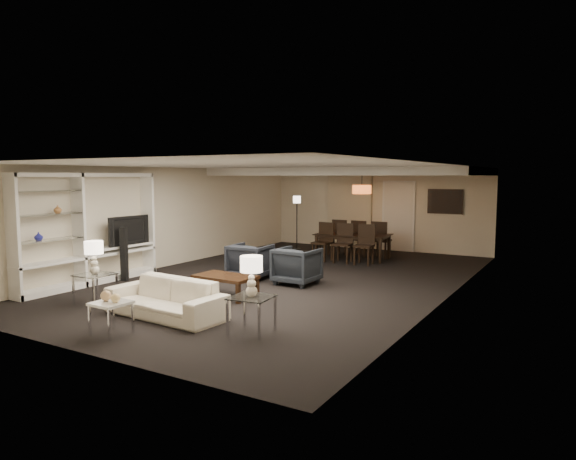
{
  "coord_description": "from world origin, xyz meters",
  "views": [
    {
      "loc": [
        5.7,
        -9.71,
        2.28
      ],
      "look_at": [
        0.0,
        0.0,
        1.1
      ],
      "focal_mm": 32.0,
      "sensor_mm": 36.0,
      "label": 1
    }
  ],
  "objects_px": {
    "pendant_light": "(362,189)",
    "vase_blue": "(39,236)",
    "armchair_left": "(250,261)",
    "chair_nr": "(364,245)",
    "armchair_right": "(297,266)",
    "television": "(126,230)",
    "vase_amber": "(58,209)",
    "chair_fm": "(361,238)",
    "chair_nl": "(322,242)",
    "chair_fl": "(342,237)",
    "table_lamp_left": "(94,258)",
    "chair_nm": "(343,243)",
    "floor_speaker": "(124,254)",
    "chair_fr": "(381,240)",
    "dining_table": "(352,247)",
    "coffee_table": "(226,286)",
    "marble_table": "(112,318)",
    "sofa": "(165,298)",
    "side_table_right": "(252,315)",
    "side_table_left": "(95,289)",
    "floor_lamp": "(297,223)",
    "table_lamp_right": "(251,276)"
  },
  "relations": [
    {
      "from": "side_table_right",
      "to": "marble_table",
      "type": "bearing_deg",
      "value": -147.09
    },
    {
      "from": "side_table_right",
      "to": "marble_table",
      "type": "distance_m",
      "value": 2.03
    },
    {
      "from": "marble_table",
      "to": "floor_speaker",
      "type": "xyz_separation_m",
      "value": [
        -2.83,
        2.79,
        0.35
      ]
    },
    {
      "from": "side_table_left",
      "to": "side_table_right",
      "type": "height_order",
      "value": "same"
    },
    {
      "from": "side_table_right",
      "to": "chair_fr",
      "type": "xyz_separation_m",
      "value": [
        -0.79,
        7.57,
        0.25
      ]
    },
    {
      "from": "table_lamp_right",
      "to": "armchair_left",
      "type": "bearing_deg",
      "value": 124.88
    },
    {
      "from": "chair_fl",
      "to": "floor_lamp",
      "type": "xyz_separation_m",
      "value": [
        -1.71,
        0.33,
        0.32
      ]
    },
    {
      "from": "armchair_left",
      "to": "chair_nr",
      "type": "height_order",
      "value": "chair_nr"
    },
    {
      "from": "side_table_right",
      "to": "chair_fl",
      "type": "xyz_separation_m",
      "value": [
        -1.99,
        7.57,
        0.25
      ]
    },
    {
      "from": "pendant_light",
      "to": "table_lamp_left",
      "type": "height_order",
      "value": "pendant_light"
    },
    {
      "from": "side_table_right",
      "to": "chair_fr",
      "type": "height_order",
      "value": "chair_fr"
    },
    {
      "from": "chair_nl",
      "to": "chair_fl",
      "type": "distance_m",
      "value": 1.3
    },
    {
      "from": "pendant_light",
      "to": "side_table_right",
      "type": "bearing_deg",
      "value": -80.21
    },
    {
      "from": "vase_amber",
      "to": "chair_nm",
      "type": "relative_size",
      "value": 0.15
    },
    {
      "from": "armchair_left",
      "to": "chair_nm",
      "type": "bearing_deg",
      "value": -112.31
    },
    {
      "from": "vase_amber",
      "to": "chair_fm",
      "type": "relative_size",
      "value": 0.15
    },
    {
      "from": "marble_table",
      "to": "dining_table",
      "type": "relative_size",
      "value": 0.24
    },
    {
      "from": "marble_table",
      "to": "floor_lamp",
      "type": "distance_m",
      "value": 9.24
    },
    {
      "from": "side_table_left",
      "to": "floor_lamp",
      "type": "distance_m",
      "value": 7.93
    },
    {
      "from": "floor_speaker",
      "to": "chair_fr",
      "type": "bearing_deg",
      "value": 38.69
    },
    {
      "from": "side_table_left",
      "to": "chair_nl",
      "type": "height_order",
      "value": "chair_nl"
    },
    {
      "from": "chair_nr",
      "to": "chair_fm",
      "type": "bearing_deg",
      "value": 111.58
    },
    {
      "from": "chair_fl",
      "to": "chair_fm",
      "type": "height_order",
      "value": "same"
    },
    {
      "from": "table_lamp_right",
      "to": "chair_nm",
      "type": "relative_size",
      "value": 0.58
    },
    {
      "from": "sofa",
      "to": "vase_amber",
      "type": "relative_size",
      "value": 13.38
    },
    {
      "from": "sofa",
      "to": "side_table_left",
      "type": "bearing_deg",
      "value": -176.09
    },
    {
      "from": "table_lamp_left",
      "to": "television",
      "type": "bearing_deg",
      "value": 125.18
    },
    {
      "from": "table_lamp_left",
      "to": "chair_fr",
      "type": "relative_size",
      "value": 0.58
    },
    {
      "from": "side_table_right",
      "to": "chair_fm",
      "type": "height_order",
      "value": "chair_fm"
    },
    {
      "from": "coffee_table",
      "to": "television",
      "type": "distance_m",
      "value": 3.26
    },
    {
      "from": "side_table_left",
      "to": "side_table_right",
      "type": "relative_size",
      "value": 1.0
    },
    {
      "from": "television",
      "to": "chair_fm",
      "type": "distance_m",
      "value": 6.55
    },
    {
      "from": "chair_nm",
      "to": "chair_fm",
      "type": "bearing_deg",
      "value": 83.99
    },
    {
      "from": "vase_amber",
      "to": "chair_nr",
      "type": "xyz_separation_m",
      "value": [
        4.06,
        5.93,
        -1.12
      ]
    },
    {
      "from": "chair_fl",
      "to": "coffee_table",
      "type": "bearing_deg",
      "value": 93.19
    },
    {
      "from": "sofa",
      "to": "table_lamp_left",
      "type": "bearing_deg",
      "value": -176.09
    },
    {
      "from": "sofa",
      "to": "table_lamp_left",
      "type": "relative_size",
      "value": 3.53
    },
    {
      "from": "dining_table",
      "to": "chair_nm",
      "type": "relative_size",
      "value": 1.92
    },
    {
      "from": "marble_table",
      "to": "chair_fr",
      "type": "bearing_deg",
      "value": 84.0
    },
    {
      "from": "pendant_light",
      "to": "vase_blue",
      "type": "distance_m",
      "value": 8.14
    },
    {
      "from": "chair_nr",
      "to": "chair_nl",
      "type": "bearing_deg",
      "value": 176.8
    },
    {
      "from": "vase_amber",
      "to": "floor_speaker",
      "type": "xyz_separation_m",
      "value": [
        0.32,
        1.34,
        -1.05
      ]
    },
    {
      "from": "pendant_light",
      "to": "chair_nr",
      "type": "distance_m",
      "value": 1.72
    },
    {
      "from": "side_table_right",
      "to": "television",
      "type": "height_order",
      "value": "television"
    },
    {
      "from": "coffee_table",
      "to": "table_lamp_left",
      "type": "bearing_deg",
      "value": -136.74
    },
    {
      "from": "vase_blue",
      "to": "table_lamp_right",
      "type": "bearing_deg",
      "value": 1.09
    },
    {
      "from": "side_table_left",
      "to": "chair_fm",
      "type": "relative_size",
      "value": 0.56
    },
    {
      "from": "dining_table",
      "to": "chair_fm",
      "type": "relative_size",
      "value": 1.92
    },
    {
      "from": "armchair_right",
      "to": "television",
      "type": "bearing_deg",
      "value": 20.48
    },
    {
      "from": "vase_blue",
      "to": "side_table_right",
      "type": "bearing_deg",
      "value": 1.09
    }
  ]
}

